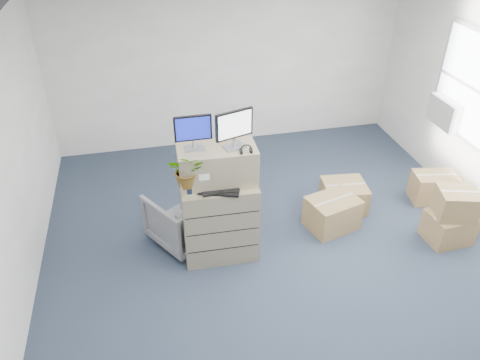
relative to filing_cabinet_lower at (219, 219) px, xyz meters
name	(u,v)px	position (x,y,z in m)	size (l,w,h in m)	color
ground	(285,267)	(0.73, -0.47, -0.53)	(7.00, 7.00, 0.00)	#21293C
wall_back	(228,66)	(0.73, 3.04, 0.87)	(6.00, 0.02, 2.80)	beige
ac_unit	(446,112)	(3.60, 0.93, 0.67)	(0.24, 0.60, 0.40)	silver
filing_cabinet_lower	(219,219)	(0.00, 0.00, 0.00)	(0.91, 0.56, 1.07)	gray
filing_cabinet_upper	(217,165)	(0.00, 0.05, 0.76)	(0.91, 0.46, 0.46)	gray
monitor_left	(193,131)	(-0.25, 0.08, 1.22)	(0.42, 0.16, 0.42)	#99999E
monitor_right	(234,127)	(0.20, 0.02, 1.25)	(0.45, 0.24, 0.46)	#99999E
headphones	(246,150)	(0.30, -0.12, 1.03)	(0.14, 0.14, 0.02)	black
keyboard	(219,191)	(-0.02, -0.16, 0.55)	(0.48, 0.20, 0.02)	black
mouse	(244,184)	(0.29, -0.10, 0.55)	(0.09, 0.05, 0.03)	silver
water_bottle	(223,172)	(0.07, 0.02, 0.67)	(0.08, 0.08, 0.28)	gray
phone_dock	(210,178)	(-0.09, 0.08, 0.58)	(0.07, 0.06, 0.14)	silver
external_drive	(248,173)	(0.38, 0.11, 0.56)	(0.20, 0.15, 0.06)	black
tissue_box	(248,170)	(0.38, 0.06, 0.64)	(0.24, 0.12, 0.09)	#3D98D0
potted_plant	(188,174)	(-0.36, -0.09, 0.78)	(0.52, 0.54, 0.43)	#97B390
office_chair	(183,215)	(-0.42, 0.37, -0.13)	(0.78, 0.73, 0.81)	slate
cardboard_boxes	(391,205)	(2.46, 0.13, -0.27)	(2.45, 1.57, 0.79)	olive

